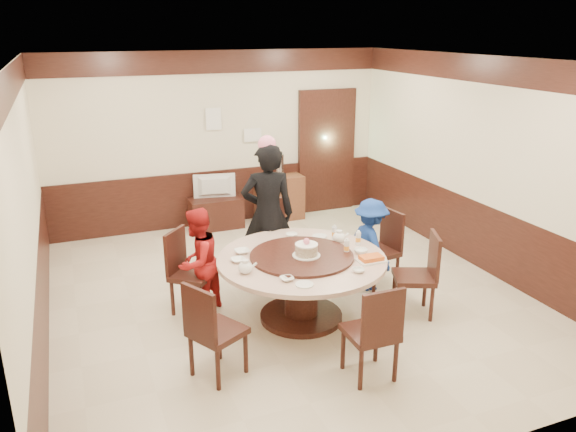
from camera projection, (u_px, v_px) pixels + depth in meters
name	position (u px, v px, depth m)	size (l,w,h in m)	color
room	(289.00, 212.00, 6.57)	(6.00, 6.04, 2.84)	beige
banquet_table	(301.00, 275.00, 6.19)	(1.86, 1.86, 0.78)	black
chair_0	(379.00, 262.00, 7.11)	(0.51, 0.50, 0.97)	black
chair_1	(277.00, 250.00, 7.50)	(0.47, 0.48, 0.97)	black
chair_2	(192.00, 286.00, 6.45)	(0.62, 0.62, 0.97)	black
chair_3	(216.00, 346.00, 5.24)	(0.60, 0.60, 0.97)	black
chair_4	(370.00, 348.00, 5.22)	(0.45, 0.46, 0.97)	black
chair_5	(415.00, 289.00, 6.38)	(0.58, 0.58, 0.97)	black
person_standing	(268.00, 215.00, 7.02)	(0.66, 0.44, 1.82)	black
person_red	(198.00, 262.00, 6.31)	(0.61, 0.47, 1.25)	#A81616
person_blue	(370.00, 245.00, 6.94)	(0.75, 0.43, 1.16)	navy
birthday_cake	(306.00, 250.00, 6.06)	(0.31, 0.31, 0.20)	white
teapot_left	(245.00, 268.00, 5.71)	(0.17, 0.15, 0.13)	white
teapot_right	(339.00, 237.00, 6.53)	(0.17, 0.15, 0.13)	white
bowl_0	(242.00, 251.00, 6.23)	(0.17, 0.17, 0.04)	white
bowl_1	(359.00, 270.00, 5.74)	(0.13, 0.13, 0.04)	white
bowl_2	(287.00, 279.00, 5.56)	(0.14, 0.14, 0.03)	white
bowl_3	(361.00, 251.00, 6.23)	(0.15, 0.15, 0.05)	white
bowl_4	(238.00, 260.00, 6.00)	(0.15, 0.15, 0.04)	white
bowl_5	(292.00, 235.00, 6.71)	(0.14, 0.14, 0.04)	white
saucer_near	(304.00, 284.00, 5.46)	(0.18, 0.18, 0.01)	white
saucer_far	(320.00, 236.00, 6.72)	(0.18, 0.18, 0.01)	white
shrimp_platter	(371.00, 259.00, 6.01)	(0.30, 0.20, 0.06)	white
bottle_0	(347.00, 247.00, 6.19)	(0.06, 0.06, 0.16)	white
bottle_1	(358.00, 239.00, 6.44)	(0.06, 0.06, 0.16)	white
bottle_2	(334.00, 233.00, 6.61)	(0.06, 0.06, 0.16)	white
tv_stand	(216.00, 213.00, 9.17)	(0.85, 0.45, 0.50)	black
television	(215.00, 187.00, 9.03)	(0.68, 0.09, 0.39)	gray
side_cabinet	(279.00, 198.00, 9.56)	(0.80, 0.40, 0.75)	brown
thermos	(279.00, 165.00, 9.38)	(0.15, 0.15, 0.38)	silver
notice_left	(214.00, 119.00, 8.90)	(0.25, 0.00, 0.35)	white
notice_right	(253.00, 135.00, 9.23)	(0.30, 0.00, 0.22)	white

